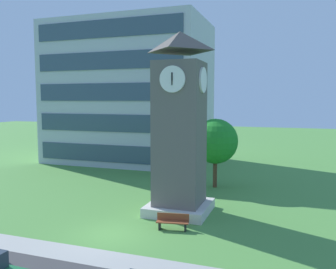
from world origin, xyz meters
TOP-DOWN VIEW (x-y plane):
  - ground_plane at (0.00, 0.00)m, footprint 160.00×160.00m
  - kerb_strip at (0.00, -2.71)m, footprint 120.00×1.60m
  - office_building at (-9.16, 21.60)m, footprint 17.86×11.03m
  - clock_tower at (2.26, 4.76)m, footprint 3.82×3.82m
  - park_bench at (2.81, 1.72)m, footprint 1.86×0.79m
  - tree_by_building at (3.08, 11.95)m, footprint 3.68×3.68m

SIDE VIEW (x-z plane):
  - ground_plane at x=0.00m, z-range 0.00..0.00m
  - kerb_strip at x=0.00m, z-range 0.00..0.01m
  - park_bench at x=2.81m, z-range 0.02..0.90m
  - tree_by_building at x=3.08m, z-range 0.98..6.65m
  - clock_tower at x=2.26m, z-range -0.57..10.80m
  - office_building at x=-9.16m, z-range 0.00..16.00m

